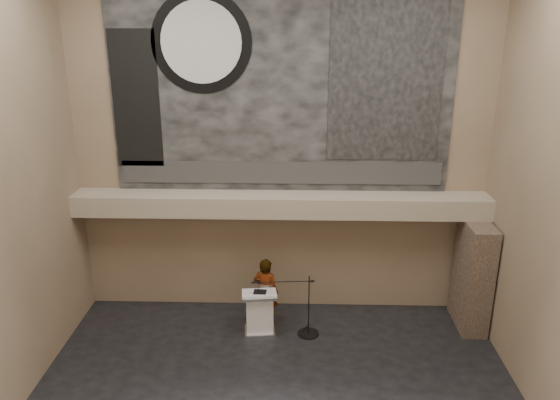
{
  "coord_description": "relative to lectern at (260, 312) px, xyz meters",
  "views": [
    {
      "loc": [
        0.35,
        -8.79,
        7.39
      ],
      "look_at": [
        0.0,
        3.2,
        3.2
      ],
      "focal_mm": 35.0,
      "sensor_mm": 36.0,
      "label": 1
    }
  ],
  "objects": [
    {
      "name": "banner",
      "position": [
        0.47,
        1.36,
        5.15
      ],
      "size": [
        8.0,
        0.05,
        5.0
      ],
      "primitive_type": "cube",
      "color": "black",
      "rests_on": "wall_back"
    },
    {
      "name": "mic_stand",
      "position": [
        1.12,
        -0.04,
        -0.31
      ],
      "size": [
        1.61,
        0.52,
        1.56
      ],
      "rotation": [
        0.0,
        0.0,
        0.08
      ],
      "color": "black",
      "rests_on": "floor"
    },
    {
      "name": "lectern",
      "position": [
        0.0,
        0.0,
        0.0
      ],
      "size": [
        0.87,
        0.66,
        1.14
      ],
      "rotation": [
        0.0,
        0.0,
        0.11
      ],
      "color": "silver",
      "rests_on": "floor"
    },
    {
      "name": "soffit",
      "position": [
        0.47,
        0.99,
        2.4
      ],
      "size": [
        10.0,
        0.8,
        0.5
      ],
      "primitive_type": "cube",
      "color": "gray",
      "rests_on": "wall_back"
    },
    {
      "name": "sprinkler_left",
      "position": [
        -1.13,
        0.94,
        2.12
      ],
      "size": [
        0.04,
        0.04,
        0.06
      ],
      "primitive_type": "cylinder",
      "color": "#B2893D",
      "rests_on": "soffit"
    },
    {
      "name": "banner_text_strip",
      "position": [
        0.47,
        1.32,
        3.1
      ],
      "size": [
        7.76,
        0.02,
        0.55
      ],
      "primitive_type": "cube",
      "color": "#2B2B2B",
      "rests_on": "banner"
    },
    {
      "name": "banner_clock_face",
      "position": [
        -1.33,
        1.3,
        6.15
      ],
      "size": [
        1.84,
        0.02,
        1.84
      ],
      "primitive_type": "cylinder",
      "rotation": [
        1.57,
        0.0,
        0.0
      ],
      "color": "silver",
      "rests_on": "banner"
    },
    {
      "name": "stone_pier",
      "position": [
        5.12,
        0.54,
        0.8
      ],
      "size": [
        0.6,
        1.4,
        2.7
      ],
      "primitive_type": "cube",
      "color": "#423329",
      "rests_on": "floor"
    },
    {
      "name": "wall_front",
      "position": [
        0.47,
        -6.61,
        3.7
      ],
      "size": [
        10.0,
        0.02,
        8.5
      ],
      "primitive_type": "cube",
      "color": "#79664D",
      "rests_on": "floor"
    },
    {
      "name": "banner_brick_print",
      "position": [
        -2.93,
        1.32,
        4.85
      ],
      "size": [
        1.1,
        0.02,
        3.2
      ],
      "primitive_type": "cube",
      "color": "black",
      "rests_on": "banner"
    },
    {
      "name": "banner_clock_rim",
      "position": [
        -1.33,
        1.32,
        6.15
      ],
      "size": [
        2.3,
        0.02,
        2.3
      ],
      "primitive_type": "cylinder",
      "rotation": [
        1.57,
        0.0,
        0.0
      ],
      "color": "black",
      "rests_on": "banner"
    },
    {
      "name": "binder",
      "position": [
        0.02,
        -0.04,
        0.56
      ],
      "size": [
        0.31,
        0.25,
        0.04
      ],
      "primitive_type": "cube",
      "rotation": [
        0.0,
        0.0,
        -0.06
      ],
      "color": "black",
      "rests_on": "lectern"
    },
    {
      "name": "papers",
      "position": [
        -0.15,
        -0.03,
        0.55
      ],
      "size": [
        0.25,
        0.3,
        0.0
      ],
      "primitive_type": "cube",
      "rotation": [
        0.0,
        0.0,
        -0.25
      ],
      "color": "silver",
      "rests_on": "lectern"
    },
    {
      "name": "wall_back",
      "position": [
        0.47,
        1.39,
        3.7
      ],
      "size": [
        10.0,
        0.02,
        8.5
      ],
      "primitive_type": "cube",
      "color": "#79664D",
      "rests_on": "floor"
    },
    {
      "name": "banner_building_print",
      "position": [
        2.87,
        1.32,
        5.25
      ],
      "size": [
        2.6,
        0.02,
        3.6
      ],
      "primitive_type": "cube",
      "color": "black",
      "rests_on": "banner"
    },
    {
      "name": "sprinkler_right",
      "position": [
        2.37,
        0.94,
        2.12
      ],
      "size": [
        0.04,
        0.04,
        0.06
      ],
      "primitive_type": "cylinder",
      "color": "#B2893D",
      "rests_on": "soffit"
    },
    {
      "name": "speaker_person",
      "position": [
        0.13,
        0.42,
        0.32
      ],
      "size": [
        0.74,
        0.59,
        1.75
      ],
      "primitive_type": "imported",
      "rotation": [
        0.0,
        0.0,
        2.84
      ],
      "color": "silver",
      "rests_on": "floor"
    }
  ]
}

